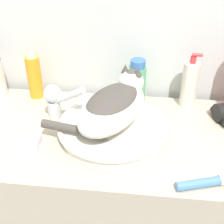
{
  "coord_description": "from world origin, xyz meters",
  "views": [
    {
      "loc": [
        0.14,
        -0.57,
        1.48
      ],
      "look_at": [
        0.05,
        0.24,
        0.94
      ],
      "focal_mm": 50.0,
      "sensor_mm": 36.0,
      "label": 1
    }
  ],
  "objects_px": {
    "spray_bottle_trigger": "(34,76)",
    "mouthwash_bottle": "(137,83)",
    "faucet": "(56,100)",
    "cream_tube": "(202,183)",
    "soap_pump_bottle": "(189,84)",
    "cat": "(114,104)",
    "soap_bar": "(30,141)"
  },
  "relations": [
    {
      "from": "faucet",
      "to": "spray_bottle_trigger",
      "type": "height_order",
      "value": "spray_bottle_trigger"
    },
    {
      "from": "mouthwash_bottle",
      "to": "cream_tube",
      "type": "height_order",
      "value": "mouthwash_bottle"
    },
    {
      "from": "mouthwash_bottle",
      "to": "soap_bar",
      "type": "xyz_separation_m",
      "value": [
        -0.32,
        -0.29,
        -0.07
      ]
    },
    {
      "from": "spray_bottle_trigger",
      "to": "cat",
      "type": "bearing_deg",
      "value": -31.76
    },
    {
      "from": "faucet",
      "to": "spray_bottle_trigger",
      "type": "relative_size",
      "value": 0.82
    },
    {
      "from": "cat",
      "to": "cream_tube",
      "type": "xyz_separation_m",
      "value": [
        0.26,
        -0.22,
        -0.1
      ]
    },
    {
      "from": "faucet",
      "to": "soap_bar",
      "type": "height_order",
      "value": "faucet"
    },
    {
      "from": "cat",
      "to": "soap_bar",
      "type": "distance_m",
      "value": 0.29
    },
    {
      "from": "faucet",
      "to": "soap_pump_bottle",
      "type": "height_order",
      "value": "soap_pump_bottle"
    },
    {
      "from": "mouthwash_bottle",
      "to": "soap_pump_bottle",
      "type": "bearing_deg",
      "value": 0.0
    },
    {
      "from": "cream_tube",
      "to": "soap_pump_bottle",
      "type": "bearing_deg",
      "value": 90.56
    },
    {
      "from": "faucet",
      "to": "cream_tube",
      "type": "height_order",
      "value": "faucet"
    },
    {
      "from": "soap_pump_bottle",
      "to": "cream_tube",
      "type": "height_order",
      "value": "soap_pump_bottle"
    },
    {
      "from": "cat",
      "to": "mouthwash_bottle",
      "type": "relative_size",
      "value": 2.04
    },
    {
      "from": "soap_pump_bottle",
      "to": "cream_tube",
      "type": "xyz_separation_m",
      "value": [
        0.0,
        -0.42,
        -0.08
      ]
    },
    {
      "from": "faucet",
      "to": "soap_pump_bottle",
      "type": "relative_size",
      "value": 0.73
    },
    {
      "from": "faucet",
      "to": "cream_tube",
      "type": "distance_m",
      "value": 0.54
    },
    {
      "from": "cat",
      "to": "faucet",
      "type": "height_order",
      "value": "cat"
    },
    {
      "from": "spray_bottle_trigger",
      "to": "cream_tube",
      "type": "relative_size",
      "value": 1.33
    },
    {
      "from": "cat",
      "to": "spray_bottle_trigger",
      "type": "distance_m",
      "value": 0.39
    },
    {
      "from": "soap_pump_bottle",
      "to": "faucet",
      "type": "bearing_deg",
      "value": -161.45
    },
    {
      "from": "mouthwash_bottle",
      "to": "cat",
      "type": "bearing_deg",
      "value": -107.98
    },
    {
      "from": "spray_bottle_trigger",
      "to": "cream_tube",
      "type": "xyz_separation_m",
      "value": [
        0.59,
        -0.42,
        -0.08
      ]
    },
    {
      "from": "faucet",
      "to": "cat",
      "type": "bearing_deg",
      "value": 2.73
    },
    {
      "from": "spray_bottle_trigger",
      "to": "mouthwash_bottle",
      "type": "bearing_deg",
      "value": 0.0
    },
    {
      "from": "faucet",
      "to": "soap_pump_bottle",
      "type": "distance_m",
      "value": 0.49
    },
    {
      "from": "faucet",
      "to": "cream_tube",
      "type": "xyz_separation_m",
      "value": [
        0.47,
        -0.26,
        -0.07
      ]
    },
    {
      "from": "faucet",
      "to": "spray_bottle_trigger",
      "type": "xyz_separation_m",
      "value": [
        -0.13,
        0.16,
        0.0
      ]
    },
    {
      "from": "cat",
      "to": "spray_bottle_trigger",
      "type": "xyz_separation_m",
      "value": [
        -0.33,
        0.2,
        -0.02
      ]
    },
    {
      "from": "cream_tube",
      "to": "soap_bar",
      "type": "relative_size",
      "value": 2.26
    },
    {
      "from": "mouthwash_bottle",
      "to": "soap_bar",
      "type": "height_order",
      "value": "mouthwash_bottle"
    },
    {
      "from": "soap_pump_bottle",
      "to": "soap_bar",
      "type": "bearing_deg",
      "value": -150.43
    }
  ]
}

